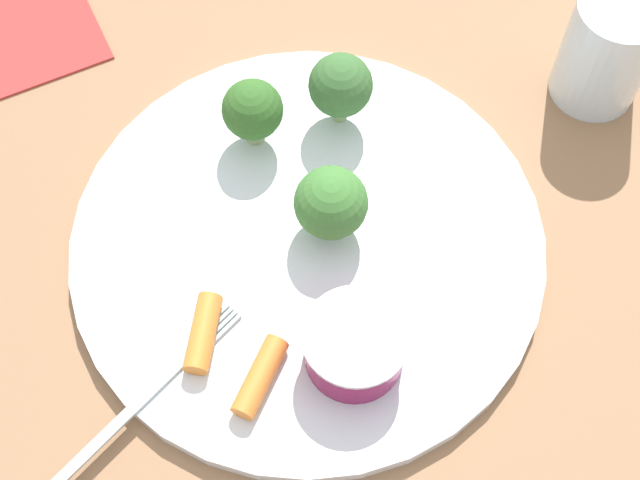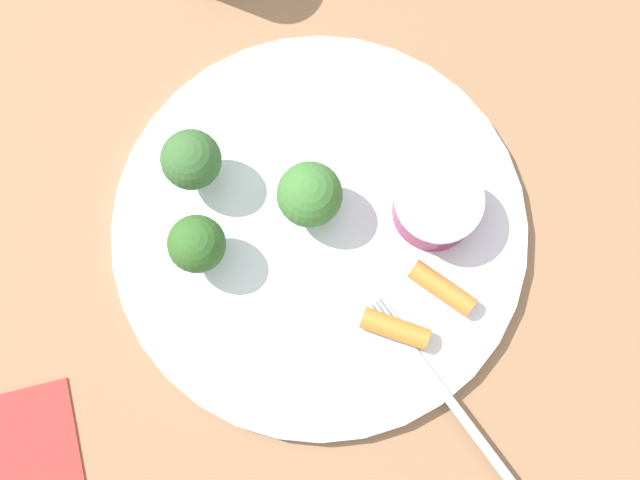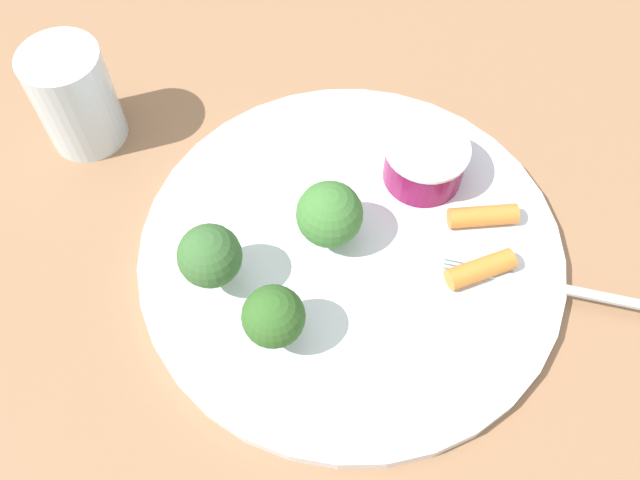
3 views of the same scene
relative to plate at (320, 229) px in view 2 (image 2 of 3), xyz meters
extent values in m
plane|color=#946B49|center=(0.00, 0.00, -0.01)|extent=(2.40, 2.40, 0.00)
cylinder|color=silver|center=(0.00, 0.00, 0.00)|extent=(0.31, 0.31, 0.01)
cylinder|color=maroon|center=(0.02, 0.08, 0.02)|extent=(0.06, 0.06, 0.03)
cylinder|color=silver|center=(0.02, 0.08, 0.04)|extent=(0.06, 0.06, 0.00)
cylinder|color=#7EC36A|center=(-0.02, 0.00, 0.01)|extent=(0.01, 0.01, 0.01)
sphere|color=#407935|center=(-0.02, 0.00, 0.04)|extent=(0.05, 0.05, 0.05)
cylinder|color=#91B370|center=(-0.07, -0.07, 0.02)|extent=(0.01, 0.01, 0.02)
sphere|color=#3A6832|center=(-0.07, -0.07, 0.04)|extent=(0.04, 0.04, 0.04)
cylinder|color=#97AC73|center=(-0.01, -0.09, 0.01)|extent=(0.01, 0.01, 0.02)
sphere|color=#336426|center=(-0.01, -0.09, 0.04)|extent=(0.04, 0.04, 0.04)
cylinder|color=orange|center=(0.08, 0.06, 0.01)|extent=(0.05, 0.04, 0.01)
cylinder|color=orange|center=(0.09, 0.02, 0.01)|extent=(0.04, 0.05, 0.02)
cube|color=#B3C1C3|center=(0.16, 0.04, 0.01)|extent=(0.14, 0.04, 0.00)
cube|color=#B3C1C3|center=(0.08, 0.01, 0.01)|extent=(0.03, 0.01, 0.00)
cube|color=#B3C1C3|center=(0.08, 0.02, 0.01)|extent=(0.03, 0.01, 0.00)
cube|color=#B3C1C3|center=(0.08, 0.02, 0.01)|extent=(0.03, 0.01, 0.00)
cube|color=#B3C1C3|center=(0.08, 0.02, 0.01)|extent=(0.03, 0.01, 0.00)
camera|label=1|loc=(0.15, 0.23, 0.53)|focal=51.86mm
camera|label=2|loc=(0.12, -0.05, 0.56)|focal=43.64mm
camera|label=3|loc=(0.09, -0.23, 0.42)|focal=37.65mm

